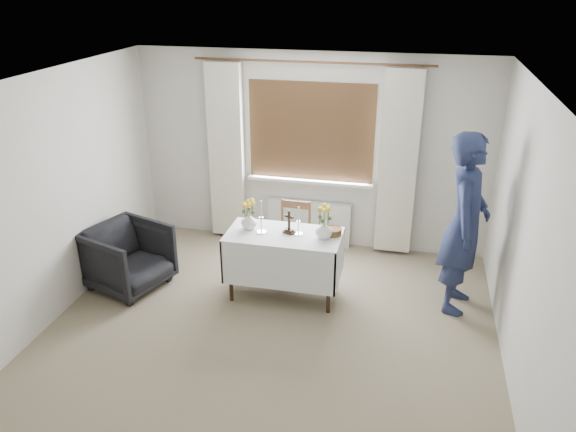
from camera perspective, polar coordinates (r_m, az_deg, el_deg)
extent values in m
plane|color=gray|center=(5.54, -2.81, -13.66)|extent=(5.00, 5.00, 0.00)
cube|color=white|center=(6.21, -0.42, -5.00)|extent=(1.24, 0.64, 0.76)
imported|color=black|center=(6.64, -15.93, -4.08)|extent=(1.03, 1.01, 0.74)
imported|color=navy|center=(6.05, 17.53, -0.76)|extent=(0.58, 0.78, 1.94)
cube|color=silver|center=(7.43, 2.13, -0.70)|extent=(1.10, 0.10, 0.60)
imported|color=white|center=(6.14, -3.98, -0.49)|extent=(0.23, 0.23, 0.18)
imported|color=white|center=(5.92, 3.66, -1.39)|extent=(0.24, 0.24, 0.19)
cylinder|color=brown|center=(6.03, 4.57, -1.56)|extent=(0.24, 0.24, 0.07)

